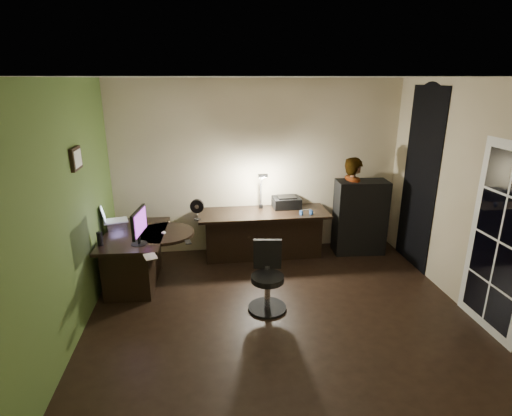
{
  "coord_description": "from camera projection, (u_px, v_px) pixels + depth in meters",
  "views": [
    {
      "loc": [
        -0.8,
        -4.09,
        2.69
      ],
      "look_at": [
        -0.15,
        1.05,
        1.0
      ],
      "focal_mm": 28.0,
      "sensor_mm": 36.0,
      "label": 1
    }
  ],
  "objects": [
    {
      "name": "floor",
      "position": [
        279.0,
        314.0,
        4.79
      ],
      "size": [
        4.5,
        4.0,
        0.01
      ],
      "primitive_type": "cube",
      "color": "black",
      "rests_on": "ground"
    },
    {
      "name": "ceiling",
      "position": [
        284.0,
        76.0,
        3.95
      ],
      "size": [
        4.5,
        4.0,
        0.01
      ],
      "primitive_type": "cube",
      "color": "silver",
      "rests_on": "floor"
    },
    {
      "name": "wall_back",
      "position": [
        258.0,
        168.0,
        6.26
      ],
      "size": [
        4.5,
        0.01,
        2.7
      ],
      "primitive_type": "cube",
      "color": "#C2B28F",
      "rests_on": "floor"
    },
    {
      "name": "wall_front",
      "position": [
        342.0,
        305.0,
        2.48
      ],
      "size": [
        4.5,
        0.01,
        2.7
      ],
      "primitive_type": "cube",
      "color": "#C2B28F",
      "rests_on": "floor"
    },
    {
      "name": "wall_left",
      "position": [
        66.0,
        215.0,
        4.1
      ],
      "size": [
        0.01,
        4.0,
        2.7
      ],
      "primitive_type": "cube",
      "color": "#C2B28F",
      "rests_on": "floor"
    },
    {
      "name": "wall_right",
      "position": [
        472.0,
        199.0,
        4.64
      ],
      "size": [
        0.01,
        4.0,
        2.7
      ],
      "primitive_type": "cube",
      "color": "#C2B28F",
      "rests_on": "floor"
    },
    {
      "name": "green_wall_overlay",
      "position": [
        67.0,
        215.0,
        4.1
      ],
      "size": [
        0.0,
        4.0,
        2.7
      ],
      "primitive_type": "cube",
      "color": "#445F27",
      "rests_on": "floor"
    },
    {
      "name": "arched_doorway",
      "position": [
        420.0,
        180.0,
        5.73
      ],
      "size": [
        0.01,
        0.9,
        2.6
      ],
      "primitive_type": "cube",
      "color": "black",
      "rests_on": "floor"
    },
    {
      "name": "french_door",
      "position": [
        499.0,
        241.0,
        4.21
      ],
      "size": [
        0.02,
        0.92,
        2.1
      ],
      "primitive_type": "cube",
      "color": "white",
      "rests_on": "floor"
    },
    {
      "name": "framed_picture",
      "position": [
        76.0,
        159.0,
        4.37
      ],
      "size": [
        0.04,
        0.3,
        0.25
      ],
      "primitive_type": "cube",
      "color": "black",
      "rests_on": "wall_left"
    },
    {
      "name": "desk_left",
      "position": [
        137.0,
        259.0,
        5.39
      ],
      "size": [
        0.83,
        1.3,
        0.73
      ],
      "primitive_type": "cube",
      "rotation": [
        0.0,
        0.0,
        -0.04
      ],
      "color": "black",
      "rests_on": "floor"
    },
    {
      "name": "desk_right",
      "position": [
        263.0,
        235.0,
        6.21
      ],
      "size": [
        1.98,
        0.7,
        0.74
      ],
      "primitive_type": "cube",
      "rotation": [
        0.0,
        0.0,
        0.0
      ],
      "color": "black",
      "rests_on": "floor"
    },
    {
      "name": "cabinet",
      "position": [
        360.0,
        217.0,
        6.32
      ],
      "size": [
        0.81,
        0.44,
        1.18
      ],
      "primitive_type": "cube",
      "rotation": [
        0.0,
        0.0,
        -0.06
      ],
      "color": "black",
      "rests_on": "floor"
    },
    {
      "name": "laptop_stand",
      "position": [
        116.0,
        225.0,
        5.44
      ],
      "size": [
        0.33,
        0.3,
        0.11
      ],
      "primitive_type": "cube",
      "rotation": [
        0.0,
        0.0,
        0.4
      ],
      "color": "silver",
      "rests_on": "desk_left"
    },
    {
      "name": "laptop",
      "position": [
        115.0,
        213.0,
        5.39
      ],
      "size": [
        0.4,
        0.39,
        0.23
      ],
      "primitive_type": "cube",
      "rotation": [
        0.0,
        0.0,
        0.27
      ],
      "color": "silver",
      "rests_on": "laptop_stand"
    },
    {
      "name": "monitor",
      "position": [
        138.0,
        232.0,
        4.9
      ],
      "size": [
        0.17,
        0.51,
        0.33
      ],
      "primitive_type": "cube",
      "rotation": [
        0.0,
        0.0,
        -0.15
      ],
      "color": "black",
      "rests_on": "desk_left"
    },
    {
      "name": "mouse",
      "position": [
        164.0,
        233.0,
        5.28
      ],
      "size": [
        0.08,
        0.1,
        0.03
      ],
      "primitive_type": "ellipsoid",
      "rotation": [
        0.0,
        0.0,
        -0.33
      ],
      "color": "silver",
      "rests_on": "desk_left"
    },
    {
      "name": "phone",
      "position": [
        188.0,
        242.0,
        5.02
      ],
      "size": [
        0.09,
        0.15,
        0.01
      ],
      "primitive_type": "cube",
      "rotation": [
        0.0,
        0.0,
        0.18
      ],
      "color": "black",
      "rests_on": "desk_left"
    },
    {
      "name": "pen",
      "position": [
        146.0,
        246.0,
        4.89
      ],
      "size": [
        0.11,
        0.12,
        0.01
      ],
      "primitive_type": "cube",
      "rotation": [
        0.0,
        0.0,
        0.75
      ],
      "color": "black",
      "rests_on": "desk_left"
    },
    {
      "name": "speaker",
      "position": [
        100.0,
        239.0,
        4.88
      ],
      "size": [
        0.07,
        0.07,
        0.18
      ],
      "primitive_type": "cylinder",
      "rotation": [
        0.0,
        0.0,
        0.07
      ],
      "color": "black",
      "rests_on": "desk_left"
    },
    {
      "name": "notepad",
      "position": [
        150.0,
        256.0,
        4.61
      ],
      "size": [
        0.19,
        0.22,
        0.01
      ],
      "primitive_type": "cube",
      "rotation": [
        0.0,
        0.0,
        0.33
      ],
      "color": "silver",
      "rests_on": "desk_left"
    },
    {
      "name": "desk_fan",
      "position": [
        197.0,
        209.0,
        5.73
      ],
      "size": [
        0.21,
        0.14,
        0.31
      ],
      "primitive_type": "cube",
      "rotation": [
        0.0,
        0.0,
        -0.15
      ],
      "color": "black",
      "rests_on": "desk_right"
    },
    {
      "name": "headphones",
      "position": [
        306.0,
        212.0,
        5.96
      ],
      "size": [
        0.21,
        0.12,
        0.09
      ],
      "primitive_type": "cube",
      "rotation": [
        0.0,
        0.0,
        0.23
      ],
      "color": "navy",
      "rests_on": "desk_right"
    },
    {
      "name": "printer",
      "position": [
        286.0,
        202.0,
        6.28
      ],
      "size": [
        0.43,
        0.34,
        0.19
      ],
      "primitive_type": "cube",
      "rotation": [
        0.0,
        0.0,
        0.03
      ],
      "color": "black",
      "rests_on": "desk_right"
    },
    {
      "name": "desk_lamp",
      "position": [
        261.0,
        189.0,
        6.19
      ],
      "size": [
        0.24,
        0.32,
        0.63
      ],
      "primitive_type": "cube",
      "rotation": [
        0.0,
        0.0,
        -0.32
      ],
      "color": "black",
      "rests_on": "desk_right"
    },
    {
      "name": "office_chair",
      "position": [
        268.0,
        278.0,
        4.75
      ],
      "size": [
        0.53,
        0.53,
        0.84
      ],
      "primitive_type": "cube",
      "rotation": [
        0.0,
        0.0,
        -0.14
      ],
      "color": "black",
      "rests_on": "floor"
    },
    {
      "name": "person",
      "position": [
        352.0,
        205.0,
        6.33
      ],
      "size": [
        0.41,
        0.58,
        1.54
      ],
      "primitive_type": "imported",
      "rotation": [
        0.0,
        0.0,
        1.65
      ],
      "color": "#D8A88C",
      "rests_on": "floor"
    }
  ]
}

